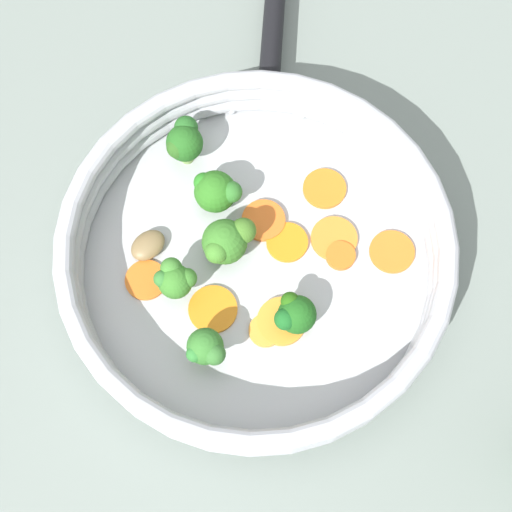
# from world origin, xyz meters

# --- Properties ---
(ground_plane) EXTENTS (4.00, 4.00, 0.00)m
(ground_plane) POSITION_xyz_m (0.00, 0.00, 0.00)
(ground_plane) COLOR gray
(skillet) EXTENTS (0.34, 0.34, 0.01)m
(skillet) POSITION_xyz_m (0.00, 0.00, 0.01)
(skillet) COLOR #B2B5B7
(skillet) RESTS_ON ground_plane
(skillet_rim_wall) EXTENTS (0.36, 0.36, 0.06)m
(skillet_rim_wall) POSITION_xyz_m (0.00, 0.00, 0.04)
(skillet_rim_wall) COLOR #B3B5BC
(skillet_rim_wall) RESTS_ON skillet
(skillet_handle) EXTENTS (0.18, 0.14, 0.02)m
(skillet_handle) POSITION_xyz_m (-0.22, 0.16, 0.02)
(skillet_handle) COLOR black
(skillet_handle) RESTS_ON skillet
(skillet_rivet_left) EXTENTS (0.01, 0.01, 0.01)m
(skillet_rivet_left) POSITION_xyz_m (-0.11, 0.12, 0.02)
(skillet_rivet_left) COLOR #B0B9B4
(skillet_rivet_left) RESTS_ON skillet
(skillet_rivet_right) EXTENTS (0.01, 0.01, 0.01)m
(skillet_rivet_right) POSITION_xyz_m (-0.15, 0.07, 0.02)
(skillet_rivet_right) COLOR #B0B6BC
(skillet_rivet_right) RESTS_ON skillet
(carrot_slice_0) EXTENTS (0.06, 0.06, 0.00)m
(carrot_slice_0) POSITION_xyz_m (-0.03, 0.10, 0.01)
(carrot_slice_0) COLOR orange
(carrot_slice_0) RESTS_ON skillet
(carrot_slice_1) EXTENTS (0.06, 0.06, 0.00)m
(carrot_slice_1) POSITION_xyz_m (0.06, 0.11, 0.01)
(carrot_slice_1) COLOR orange
(carrot_slice_1) RESTS_ON skillet
(carrot_slice_2) EXTENTS (0.04, 0.04, 0.01)m
(carrot_slice_2) POSITION_xyz_m (0.04, 0.07, 0.02)
(carrot_slice_2) COLOR orange
(carrot_slice_2) RESTS_ON skillet
(carrot_slice_3) EXTENTS (0.05, 0.05, 0.00)m
(carrot_slice_3) POSITION_xyz_m (0.02, -0.06, 0.01)
(carrot_slice_3) COLOR orange
(carrot_slice_3) RESTS_ON skillet
(carrot_slice_4) EXTENTS (0.06, 0.06, 0.01)m
(carrot_slice_4) POSITION_xyz_m (0.06, -0.01, 0.02)
(carrot_slice_4) COLOR orange
(carrot_slice_4) RESTS_ON skillet
(carrot_slice_5) EXTENTS (0.04, 0.04, 0.01)m
(carrot_slice_5) POSITION_xyz_m (0.06, -0.03, 0.02)
(carrot_slice_5) COLOR orange
(carrot_slice_5) RESTS_ON skillet
(carrot_slice_6) EXTENTS (0.04, 0.04, 0.01)m
(carrot_slice_6) POSITION_xyz_m (-0.03, 0.03, 0.02)
(carrot_slice_6) COLOR orange
(carrot_slice_6) RESTS_ON skillet
(carrot_slice_7) EXTENTS (0.05, 0.05, 0.00)m
(carrot_slice_7) POSITION_xyz_m (-0.04, -0.10, 0.01)
(carrot_slice_7) COLOR orange
(carrot_slice_7) RESTS_ON skillet
(carrot_slice_8) EXTENTS (0.05, 0.05, 0.00)m
(carrot_slice_8) POSITION_xyz_m (0.00, 0.04, 0.01)
(carrot_slice_8) COLOR orange
(carrot_slice_8) RESTS_ON skillet
(carrot_slice_9) EXTENTS (0.05, 0.05, 0.00)m
(carrot_slice_9) POSITION_xyz_m (0.02, 0.08, 0.01)
(carrot_slice_9) COLOR orange
(carrot_slice_9) RESTS_ON skillet
(broccoli_floret_0) EXTENTS (0.04, 0.04, 0.05)m
(broccoli_floret_0) POSITION_xyz_m (0.05, -0.09, 0.04)
(broccoli_floret_0) COLOR #82AA60
(broccoli_floret_0) RESTS_ON skillet
(broccoli_floret_1) EXTENTS (0.04, 0.04, 0.05)m
(broccoli_floret_1) POSITION_xyz_m (-0.02, -0.08, 0.04)
(broccoli_floret_1) COLOR #689056
(broccoli_floret_1) RESTS_ON skillet
(broccoli_floret_2) EXTENTS (0.04, 0.04, 0.04)m
(broccoli_floret_2) POSITION_xyz_m (0.07, -0.00, 0.04)
(broccoli_floret_2) COLOR #6CA05D
(broccoli_floret_2) RESTS_ON skillet
(broccoli_floret_3) EXTENTS (0.04, 0.04, 0.04)m
(broccoli_floret_3) POSITION_xyz_m (-0.07, 0.00, 0.04)
(broccoli_floret_3) COLOR #8BB06A
(broccoli_floret_3) RESTS_ON skillet
(broccoli_floret_4) EXTENTS (0.04, 0.05, 0.05)m
(broccoli_floret_4) POSITION_xyz_m (-0.02, -0.02, 0.04)
(broccoli_floret_4) COLOR #7CB45D
(broccoli_floret_4) RESTS_ON skillet
(broccoli_floret_5) EXTENTS (0.04, 0.04, 0.05)m
(broccoli_floret_5) POSITION_xyz_m (-0.13, 0.00, 0.04)
(broccoli_floret_5) COLOR #7DA151
(broccoli_floret_5) RESTS_ON skillet
(mushroom_piece_0) EXTENTS (0.03, 0.04, 0.01)m
(mushroom_piece_0) POSITION_xyz_m (-0.07, -0.08, 0.02)
(mushroom_piece_0) COLOR olive
(mushroom_piece_0) RESTS_ON skillet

